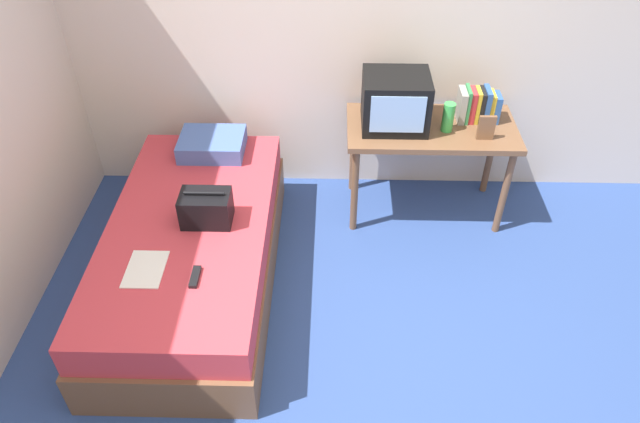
% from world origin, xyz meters
% --- Properties ---
extents(ground_plane, '(8.00, 8.00, 0.00)m').
position_xyz_m(ground_plane, '(0.00, 0.00, 0.00)').
color(ground_plane, '#2D4784').
extents(wall_back, '(5.20, 0.10, 2.60)m').
position_xyz_m(wall_back, '(0.00, 2.00, 1.30)').
color(wall_back, beige).
rests_on(wall_back, ground).
extents(bed, '(1.00, 2.00, 0.52)m').
position_xyz_m(bed, '(-0.96, 0.79, 0.26)').
color(bed, brown).
rests_on(bed, ground).
extents(desk, '(1.16, 0.60, 0.73)m').
position_xyz_m(desk, '(0.60, 1.60, 0.64)').
color(desk, brown).
rests_on(desk, ground).
extents(tv, '(0.44, 0.39, 0.36)m').
position_xyz_m(tv, '(0.33, 1.60, 0.91)').
color(tv, black).
rests_on(tv, desk).
extents(water_bottle, '(0.08, 0.08, 0.20)m').
position_xyz_m(water_bottle, '(0.68, 1.54, 0.83)').
color(water_bottle, green).
rests_on(water_bottle, desk).
extents(book_row, '(0.28, 0.16, 0.24)m').
position_xyz_m(book_row, '(0.90, 1.68, 0.84)').
color(book_row, gray).
rests_on(book_row, desk).
extents(picture_frame, '(0.11, 0.02, 0.17)m').
position_xyz_m(picture_frame, '(0.92, 1.44, 0.82)').
color(picture_frame, brown).
rests_on(picture_frame, desk).
extents(pillow, '(0.45, 0.36, 0.12)m').
position_xyz_m(pillow, '(-0.93, 1.56, 0.58)').
color(pillow, '#4766AD').
rests_on(pillow, bed).
extents(handbag, '(0.30, 0.20, 0.22)m').
position_xyz_m(handbag, '(-0.84, 0.81, 0.62)').
color(handbag, black).
rests_on(handbag, bed).
extents(magazine, '(0.21, 0.29, 0.01)m').
position_xyz_m(magazine, '(-1.11, 0.38, 0.52)').
color(magazine, white).
rests_on(magazine, bed).
extents(remote_dark, '(0.04, 0.16, 0.02)m').
position_xyz_m(remote_dark, '(-0.82, 0.33, 0.53)').
color(remote_dark, black).
rests_on(remote_dark, bed).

